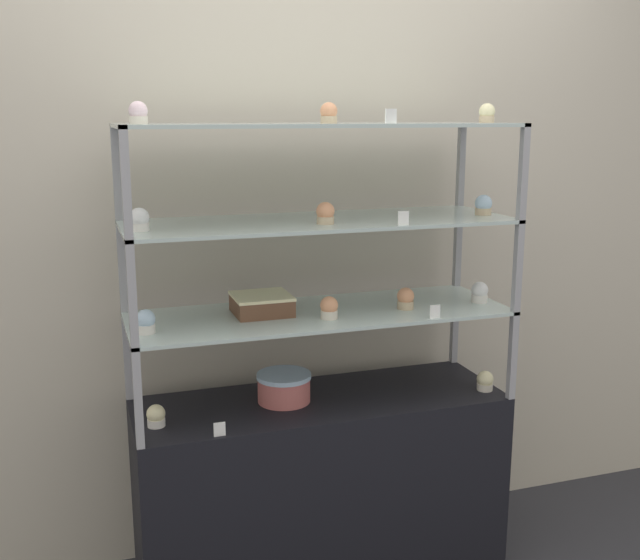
% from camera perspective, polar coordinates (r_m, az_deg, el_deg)
% --- Properties ---
extents(back_wall, '(8.00, 0.05, 2.60)m').
position_cam_1_polar(back_wall, '(2.80, -2.35, 5.26)').
color(back_wall, beige).
rests_on(back_wall, ground_plane).
extents(display_base, '(1.27, 0.44, 0.69)m').
position_cam_1_polar(display_base, '(2.76, 0.00, -15.72)').
color(display_base, black).
rests_on(display_base, ground_plane).
extents(display_riser_lower, '(1.27, 0.44, 0.31)m').
position_cam_1_polar(display_riser_lower, '(2.52, 0.00, -2.87)').
color(display_riser_lower, '#99999E').
rests_on(display_riser_lower, display_base).
extents(display_riser_middle, '(1.27, 0.44, 0.31)m').
position_cam_1_polar(display_riser_middle, '(2.46, 0.00, 4.13)').
color(display_riser_middle, '#99999E').
rests_on(display_riser_middle, display_riser_lower).
extents(display_riser_upper, '(1.27, 0.44, 0.31)m').
position_cam_1_polar(display_riser_upper, '(2.43, 0.00, 11.38)').
color(display_riser_upper, '#99999E').
rests_on(display_riser_upper, display_riser_middle).
extents(layer_cake_centerpiece, '(0.19, 0.19, 0.10)m').
position_cam_1_polar(layer_cake_centerpiece, '(2.58, -2.76, -8.17)').
color(layer_cake_centerpiece, '#C66660').
rests_on(layer_cake_centerpiece, display_base).
extents(sheet_cake_frosted, '(0.19, 0.18, 0.07)m').
position_cam_1_polar(sheet_cake_frosted, '(2.49, -4.47, -1.84)').
color(sheet_cake_frosted, brown).
rests_on(sheet_cake_frosted, display_riser_lower).
extents(cupcake_0, '(0.06, 0.06, 0.07)m').
position_cam_1_polar(cupcake_0, '(2.44, -12.39, -10.10)').
color(cupcake_0, white).
rests_on(cupcake_0, display_base).
extents(cupcake_1, '(0.06, 0.06, 0.07)m').
position_cam_1_polar(cupcake_1, '(2.74, 12.46, -7.53)').
color(cupcake_1, beige).
rests_on(cupcake_1, display_base).
extents(price_tag_0, '(0.04, 0.00, 0.04)m').
position_cam_1_polar(price_tag_0, '(2.34, -7.66, -11.21)').
color(price_tag_0, white).
rests_on(price_tag_0, display_base).
extents(cupcake_2, '(0.06, 0.06, 0.07)m').
position_cam_1_polar(cupcake_2, '(2.32, -13.14, -3.13)').
color(cupcake_2, white).
rests_on(cupcake_2, display_riser_lower).
extents(cupcake_3, '(0.06, 0.06, 0.07)m').
position_cam_1_polar(cupcake_3, '(2.42, 0.72, -2.15)').
color(cupcake_3, beige).
rests_on(cupcake_3, display_riser_lower).
extents(cupcake_4, '(0.06, 0.06, 0.07)m').
position_cam_1_polar(cupcake_4, '(2.56, 6.54, -1.43)').
color(cupcake_4, '#CCB28C').
rests_on(cupcake_4, display_riser_lower).
extents(cupcake_5, '(0.06, 0.06, 0.07)m').
position_cam_1_polar(cupcake_5, '(2.69, 12.07, -0.94)').
color(cupcake_5, white).
rests_on(cupcake_5, display_riser_lower).
extents(price_tag_1, '(0.04, 0.00, 0.04)m').
position_cam_1_polar(price_tag_1, '(2.46, 8.76, -2.40)').
color(price_tag_1, white).
rests_on(price_tag_1, display_riser_lower).
extents(cupcake_6, '(0.06, 0.06, 0.07)m').
position_cam_1_polar(cupcake_6, '(2.28, -13.59, 4.46)').
color(cupcake_6, white).
rests_on(cupcake_6, display_riser_middle).
extents(cupcake_7, '(0.06, 0.06, 0.07)m').
position_cam_1_polar(cupcake_7, '(2.36, 0.41, 5.08)').
color(cupcake_7, '#CCB28C').
rests_on(cupcake_7, display_riser_middle).
extents(cupcake_8, '(0.06, 0.06, 0.07)m').
position_cam_1_polar(cupcake_8, '(2.64, 12.34, 5.57)').
color(cupcake_8, '#CCB28C').
rests_on(cupcake_8, display_riser_middle).
extents(price_tag_2, '(0.04, 0.00, 0.04)m').
position_cam_1_polar(price_tag_2, '(2.35, 6.38, 4.70)').
color(price_tag_2, white).
rests_on(price_tag_2, display_riser_middle).
extents(cupcake_9, '(0.05, 0.05, 0.06)m').
position_cam_1_polar(cupcake_9, '(2.21, -13.69, 12.24)').
color(cupcake_9, beige).
rests_on(cupcake_9, display_riser_upper).
extents(cupcake_10, '(0.05, 0.05, 0.06)m').
position_cam_1_polar(cupcake_10, '(2.35, 0.61, 12.58)').
color(cupcake_10, '#CCB28C').
rests_on(cupcake_10, display_riser_upper).
extents(cupcake_11, '(0.05, 0.05, 0.06)m').
position_cam_1_polar(cupcake_11, '(2.64, 12.60, 12.28)').
color(cupcake_11, '#CCB28C').
rests_on(cupcake_11, display_riser_upper).
extents(price_tag_3, '(0.04, 0.00, 0.04)m').
position_cam_1_polar(price_tag_3, '(2.31, 5.42, 12.32)').
color(price_tag_3, white).
rests_on(price_tag_3, display_riser_upper).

